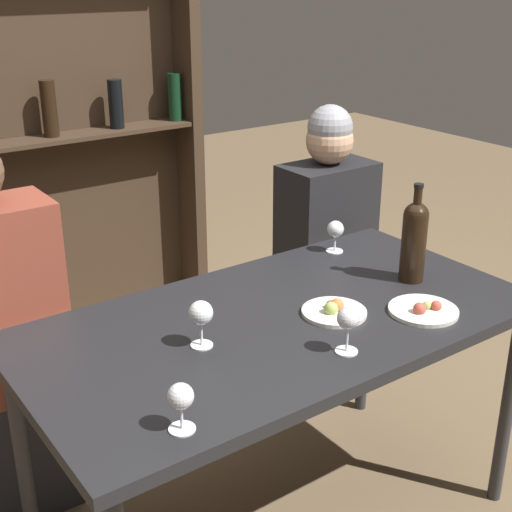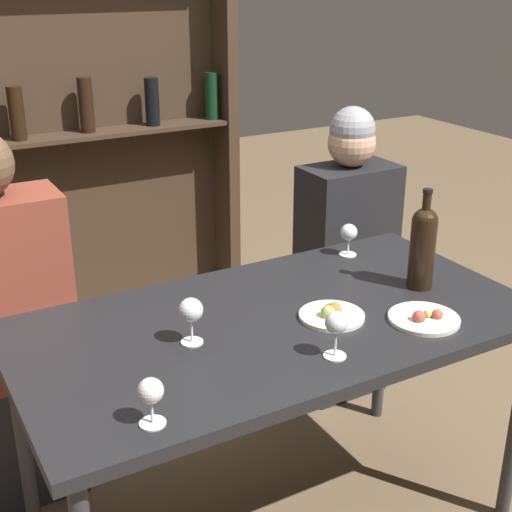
{
  "view_description": "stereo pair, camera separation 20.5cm",
  "coord_description": "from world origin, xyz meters",
  "px_view_note": "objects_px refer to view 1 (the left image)",
  "views": [
    {
      "loc": [
        -1.11,
        -1.43,
        1.68
      ],
      "look_at": [
        0.0,
        0.12,
        0.9
      ],
      "focal_mm": 50.0,
      "sensor_mm": 36.0,
      "label": 1
    },
    {
      "loc": [
        -0.94,
        -1.54,
        1.68
      ],
      "look_at": [
        0.0,
        0.12,
        0.9
      ],
      "focal_mm": 50.0,
      "sensor_mm": 36.0,
      "label": 2
    }
  ],
  "objects_px": {
    "wine_glass_0": "(201,315)",
    "seated_person_right": "(325,260)",
    "wine_bottle": "(414,238)",
    "wine_glass_2": "(335,231)",
    "wine_glass_3": "(181,399)",
    "food_plate_1": "(424,310)",
    "food_plate_0": "(334,311)",
    "wine_glass_1": "(348,321)"
  },
  "relations": [
    {
      "from": "wine_glass_0",
      "to": "wine_glass_2",
      "type": "relative_size",
      "value": 1.15
    },
    {
      "from": "wine_glass_0",
      "to": "wine_glass_2",
      "type": "bearing_deg",
      "value": 22.3
    },
    {
      "from": "wine_bottle",
      "to": "wine_glass_2",
      "type": "xyz_separation_m",
      "value": [
        -0.04,
        0.32,
        -0.06
      ]
    },
    {
      "from": "wine_glass_3",
      "to": "wine_glass_0",
      "type": "bearing_deg",
      "value": 51.76
    },
    {
      "from": "wine_glass_2",
      "to": "food_plate_1",
      "type": "distance_m",
      "value": 0.52
    },
    {
      "from": "wine_glass_2",
      "to": "wine_glass_3",
      "type": "relative_size",
      "value": 0.99
    },
    {
      "from": "food_plate_0",
      "to": "wine_glass_0",
      "type": "bearing_deg",
      "value": 171.1
    },
    {
      "from": "wine_bottle",
      "to": "wine_glass_1",
      "type": "xyz_separation_m",
      "value": [
        -0.48,
        -0.22,
        -0.05
      ]
    },
    {
      "from": "wine_bottle",
      "to": "wine_glass_3",
      "type": "height_order",
      "value": "wine_bottle"
    },
    {
      "from": "wine_bottle",
      "to": "wine_glass_2",
      "type": "bearing_deg",
      "value": 96.53
    },
    {
      "from": "wine_glass_0",
      "to": "food_plate_0",
      "type": "relative_size",
      "value": 0.69
    },
    {
      "from": "wine_glass_1",
      "to": "wine_glass_2",
      "type": "xyz_separation_m",
      "value": [
        0.44,
        0.54,
        -0.01
      ]
    },
    {
      "from": "wine_bottle",
      "to": "wine_glass_3",
      "type": "bearing_deg",
      "value": -165.11
    },
    {
      "from": "wine_glass_1",
      "to": "food_plate_1",
      "type": "distance_m",
      "value": 0.35
    },
    {
      "from": "wine_bottle",
      "to": "food_plate_0",
      "type": "relative_size",
      "value": 1.69
    },
    {
      "from": "wine_bottle",
      "to": "food_plate_1",
      "type": "xyz_separation_m",
      "value": [
        -0.14,
        -0.18,
        -0.13
      ]
    },
    {
      "from": "wine_glass_2",
      "to": "wine_glass_0",
      "type": "bearing_deg",
      "value": -157.7
    },
    {
      "from": "wine_glass_3",
      "to": "food_plate_0",
      "type": "xyz_separation_m",
      "value": [
        0.63,
        0.22,
        -0.07
      ]
    },
    {
      "from": "food_plate_0",
      "to": "seated_person_right",
      "type": "distance_m",
      "value": 0.85
    },
    {
      "from": "wine_bottle",
      "to": "wine_glass_1",
      "type": "bearing_deg",
      "value": -155.05
    },
    {
      "from": "wine_glass_2",
      "to": "seated_person_right",
      "type": "xyz_separation_m",
      "value": [
        0.2,
        0.28,
        -0.25
      ]
    },
    {
      "from": "wine_glass_0",
      "to": "food_plate_1",
      "type": "distance_m",
      "value": 0.66
    },
    {
      "from": "wine_glass_0",
      "to": "seated_person_right",
      "type": "bearing_deg",
      "value": 31.76
    },
    {
      "from": "wine_glass_0",
      "to": "wine_glass_2",
      "type": "height_order",
      "value": "wine_glass_0"
    },
    {
      "from": "wine_bottle",
      "to": "wine_glass_2",
      "type": "height_order",
      "value": "wine_bottle"
    },
    {
      "from": "wine_glass_1",
      "to": "wine_glass_3",
      "type": "distance_m",
      "value": 0.52
    },
    {
      "from": "wine_glass_1",
      "to": "wine_glass_2",
      "type": "height_order",
      "value": "wine_glass_1"
    },
    {
      "from": "food_plate_1",
      "to": "wine_glass_1",
      "type": "bearing_deg",
      "value": -173.49
    },
    {
      "from": "food_plate_0",
      "to": "food_plate_1",
      "type": "bearing_deg",
      "value": -33.69
    },
    {
      "from": "food_plate_1",
      "to": "food_plate_0",
      "type": "bearing_deg",
      "value": 146.31
    },
    {
      "from": "wine_bottle",
      "to": "food_plate_1",
      "type": "bearing_deg",
      "value": -127.92
    },
    {
      "from": "food_plate_0",
      "to": "wine_glass_2",
      "type": "bearing_deg",
      "value": 48.3
    },
    {
      "from": "wine_glass_1",
      "to": "wine_glass_3",
      "type": "height_order",
      "value": "wine_glass_1"
    },
    {
      "from": "wine_bottle",
      "to": "seated_person_right",
      "type": "bearing_deg",
      "value": 74.43
    },
    {
      "from": "food_plate_1",
      "to": "wine_bottle",
      "type": "bearing_deg",
      "value": 52.08
    },
    {
      "from": "food_plate_1",
      "to": "seated_person_right",
      "type": "bearing_deg",
      "value": 68.41
    },
    {
      "from": "wine_glass_1",
      "to": "food_plate_0",
      "type": "relative_size",
      "value": 0.68
    },
    {
      "from": "wine_glass_3",
      "to": "food_plate_1",
      "type": "bearing_deg",
      "value": 5.38
    },
    {
      "from": "wine_glass_1",
      "to": "wine_glass_0",
      "type": "bearing_deg",
      "value": 139.52
    },
    {
      "from": "food_plate_1",
      "to": "wine_glass_2",
      "type": "bearing_deg",
      "value": 78.15
    },
    {
      "from": "wine_glass_1",
      "to": "food_plate_1",
      "type": "height_order",
      "value": "wine_glass_1"
    },
    {
      "from": "wine_bottle",
      "to": "seated_person_right",
      "type": "xyz_separation_m",
      "value": [
        0.17,
        0.6,
        -0.32
      ]
    }
  ]
}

